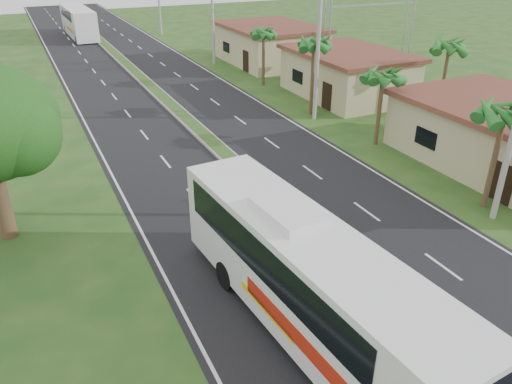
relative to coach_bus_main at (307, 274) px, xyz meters
name	(u,v)px	position (x,y,z in m)	size (l,w,h in m)	color
ground	(371,291)	(3.33, 0.69, -2.25)	(180.00, 180.00, 0.00)	#1F481A
road_asphalt	(194,127)	(3.33, 20.69, -2.24)	(14.00, 160.00, 0.02)	black
median_strip	(194,126)	(3.33, 20.69, -2.15)	(1.20, 160.00, 0.18)	gray
lane_edge_left	(95,142)	(-3.37, 20.69, -2.25)	(0.12, 160.00, 0.01)	silver
lane_edge_right	(279,114)	(10.03, 20.69, -2.25)	(0.12, 160.00, 0.01)	silver
shop_near	(512,137)	(17.33, 6.69, -0.47)	(8.60, 12.60, 3.52)	tan
shop_mid	(347,74)	(17.33, 22.69, -0.40)	(7.60, 10.60, 3.67)	tan
shop_far	(270,44)	(17.33, 36.69, -0.32)	(8.60, 11.60, 3.82)	tan
palm_verge_a	(505,113)	(12.33, 3.69, 2.49)	(2.40, 2.40, 5.45)	#473321
palm_verge_b	(383,76)	(12.73, 12.69, 2.10)	(2.40, 2.40, 5.05)	#473321
palm_verge_c	(314,44)	(12.13, 19.69, 2.87)	(2.40, 2.40, 5.85)	#473321
palm_verge_d	(264,33)	(12.63, 28.69, 2.30)	(2.40, 2.40, 5.25)	#473321
palm_behind_shop	(450,46)	(20.83, 15.69, 2.68)	(2.40, 2.40, 5.65)	#473321
utility_pole_b	(319,30)	(11.80, 18.69, 4.00)	(3.20, 0.28, 12.00)	gray
utility_pole_c	(212,6)	(11.83, 38.69, 3.42)	(1.60, 0.28, 11.00)	gray
coach_bus_main	(307,274)	(0.00, 0.00, 0.00)	(3.60, 12.84, 4.10)	silver
coach_bus_far	(78,20)	(1.52, 61.52, -0.15)	(3.00, 12.80, 3.71)	white
motorcyclist	(325,246)	(2.68, 2.99, -1.43)	(1.86, 1.03, 2.30)	black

